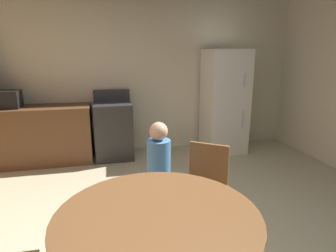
% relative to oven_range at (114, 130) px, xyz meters
% --- Properties ---
extents(wall_back, '(5.86, 0.12, 2.70)m').
position_rel_oven_range_xyz_m(wall_back, '(0.47, 0.40, 0.88)').
color(wall_back, beige).
rests_on(wall_back, ground).
extents(kitchen_counter, '(1.81, 0.60, 0.90)m').
position_rel_oven_range_xyz_m(kitchen_counter, '(-1.26, -0.00, -0.02)').
color(kitchen_counter, brown).
rests_on(kitchen_counter, ground).
extents(oven_range, '(0.60, 0.60, 1.10)m').
position_rel_oven_range_xyz_m(oven_range, '(0.00, 0.00, 0.00)').
color(oven_range, '#2D2B28').
rests_on(oven_range, ground).
extents(refrigerator, '(0.68, 0.68, 1.76)m').
position_rel_oven_range_xyz_m(refrigerator, '(1.91, -0.05, 0.41)').
color(refrigerator, white).
rests_on(refrigerator, ground).
extents(microwave, '(0.44, 0.32, 0.26)m').
position_rel_oven_range_xyz_m(microwave, '(-1.57, -0.00, 0.56)').
color(microwave, black).
rests_on(microwave, kitchen_counter).
extents(dining_table, '(1.25, 1.25, 0.76)m').
position_rel_oven_range_xyz_m(dining_table, '(0.17, -3.10, 0.14)').
color(dining_table, brown).
rests_on(dining_table, ground).
extents(chair_northeast, '(0.56, 0.56, 0.87)m').
position_rel_oven_range_xyz_m(chair_northeast, '(0.76, -2.29, 0.03)').
color(chair_northeast, brown).
rests_on(chair_northeast, ground).
extents(person_child, '(0.26, 0.26, 1.09)m').
position_rel_oven_range_xyz_m(person_child, '(0.35, -2.15, 0.11)').
color(person_child, '#8C337A').
rests_on(person_child, ground).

